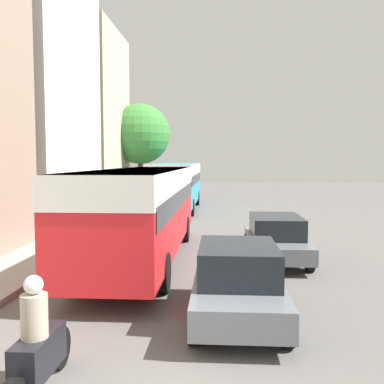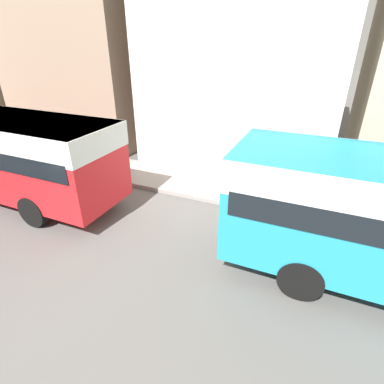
# 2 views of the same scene
# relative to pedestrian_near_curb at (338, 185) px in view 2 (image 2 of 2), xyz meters

# --- Properties ---
(building_midblock) EXTENTS (6.82, 7.17, 13.14)m
(building_midblock) POSITION_rel_pedestrian_near_curb_xyz_m (-4.45, -12.92, 5.60)
(building_midblock) COLOR gray
(building_midblock) RESTS_ON ground_plane
(pedestrian_near_curb) EXTENTS (0.35, 0.35, 1.60)m
(pedestrian_near_curb) POSITION_rel_pedestrian_near_curb_xyz_m (0.00, 0.00, 0.00)
(pedestrian_near_curb) COLOR #232838
(pedestrian_near_curb) RESTS_ON sidewalk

